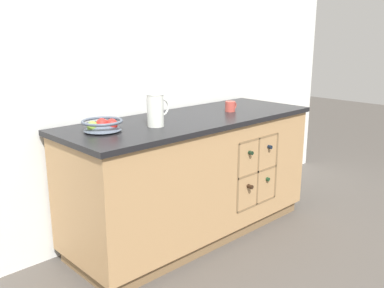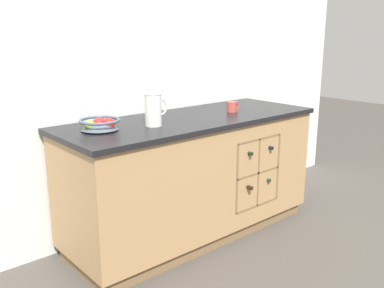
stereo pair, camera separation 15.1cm
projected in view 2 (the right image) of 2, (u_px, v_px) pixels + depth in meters
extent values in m
plane|color=#4C4742|center=(192.00, 232.00, 3.27)|extent=(14.00, 14.00, 0.00)
cube|color=silver|center=(157.00, 61.00, 3.25)|extent=(4.40, 0.06, 2.55)
cube|color=brown|center=(192.00, 227.00, 3.26)|extent=(1.85, 0.61, 0.09)
cube|color=tan|center=(192.00, 173.00, 3.15)|extent=(1.91, 0.67, 0.77)
cube|color=black|center=(192.00, 120.00, 3.05)|extent=(1.95, 0.71, 0.03)
cube|color=brown|center=(248.00, 170.00, 3.20)|extent=(0.45, 0.01, 0.51)
cube|color=brown|center=(232.00, 178.00, 3.02)|extent=(0.02, 0.10, 0.51)
cube|color=brown|center=(273.00, 165.00, 3.31)|extent=(0.02, 0.10, 0.51)
cube|color=brown|center=(252.00, 204.00, 3.23)|extent=(0.45, 0.10, 0.02)
cube|color=brown|center=(253.00, 171.00, 3.16)|extent=(0.45, 0.10, 0.02)
cube|color=brown|center=(255.00, 138.00, 3.10)|extent=(0.45, 0.10, 0.02)
cube|color=brown|center=(253.00, 171.00, 3.16)|extent=(0.02, 0.10, 0.51)
cylinder|color=black|center=(234.00, 182.00, 3.18)|extent=(0.08, 0.19, 0.08)
cylinder|color=black|center=(248.00, 187.00, 3.08)|extent=(0.03, 0.08, 0.03)
cylinder|color=#19381E|center=(252.00, 175.00, 3.34)|extent=(0.08, 0.20, 0.08)
cylinder|color=#19381E|center=(266.00, 179.00, 3.24)|extent=(0.03, 0.08, 0.03)
cylinder|color=black|center=(234.00, 149.00, 3.12)|extent=(0.07, 0.19, 0.07)
cylinder|color=black|center=(248.00, 153.00, 3.02)|extent=(0.03, 0.08, 0.03)
cylinder|color=black|center=(254.00, 144.00, 3.27)|extent=(0.07, 0.20, 0.07)
cylinder|color=black|center=(268.00, 147.00, 3.17)|extent=(0.03, 0.09, 0.03)
cylinder|color=#4C5666|center=(100.00, 130.00, 2.63)|extent=(0.11, 0.11, 0.01)
cone|color=#4C5666|center=(100.00, 124.00, 2.62)|extent=(0.23, 0.23, 0.06)
torus|color=#4C5666|center=(99.00, 120.00, 2.62)|extent=(0.25, 0.25, 0.02)
sphere|color=red|center=(99.00, 123.00, 2.62)|extent=(0.08, 0.08, 0.08)
sphere|color=#7FA838|center=(90.00, 125.00, 2.59)|extent=(0.07, 0.07, 0.07)
sphere|color=red|center=(109.00, 124.00, 2.63)|extent=(0.07, 0.07, 0.07)
cylinder|color=silver|center=(153.00, 110.00, 2.74)|extent=(0.11, 0.11, 0.21)
torus|color=silver|center=(153.00, 94.00, 2.71)|extent=(0.11, 0.11, 0.01)
torus|color=silver|center=(160.00, 107.00, 2.77)|extent=(0.11, 0.01, 0.11)
cylinder|color=#B7473D|center=(232.00, 107.00, 3.24)|extent=(0.08, 0.08, 0.08)
torus|color=#B7473D|center=(236.00, 106.00, 3.27)|extent=(0.06, 0.01, 0.06)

